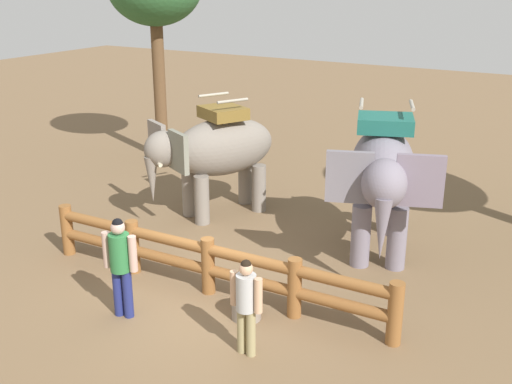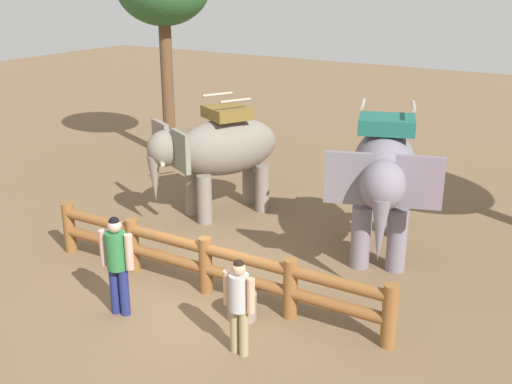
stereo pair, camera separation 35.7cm
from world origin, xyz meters
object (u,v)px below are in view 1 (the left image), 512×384
(tourist_woman_in_black, at_px, (120,261))
(feed_bucket, at_px, (246,306))
(elephant_near_left, at_px, (216,150))
(tourist_man_in_blue, at_px, (246,300))
(log_fence, at_px, (208,262))
(elephant_center, at_px, (382,173))

(tourist_woman_in_black, height_order, feed_bucket, tourist_woman_in_black)
(elephant_near_left, height_order, tourist_man_in_blue, elephant_near_left)
(log_fence, relative_size, tourist_woman_in_black, 4.02)
(log_fence, bearing_deg, elephant_near_left, 121.23)
(tourist_man_in_blue, xyz_separation_m, feed_bucket, (-0.52, 0.88, -0.68))
(tourist_woman_in_black, distance_m, feed_bucket, 2.20)
(elephant_near_left, bearing_deg, elephant_center, -2.69)
(elephant_near_left, relative_size, feed_bucket, 6.70)
(tourist_man_in_blue, height_order, feed_bucket, tourist_man_in_blue)
(tourist_man_in_blue, bearing_deg, elephant_center, 83.69)
(elephant_near_left, xyz_separation_m, tourist_man_in_blue, (3.57, -4.60, -0.68))
(elephant_near_left, xyz_separation_m, elephant_center, (4.05, -0.19, 0.15))
(elephant_center, bearing_deg, tourist_man_in_blue, -96.31)
(log_fence, relative_size, elephant_near_left, 2.14)
(log_fence, distance_m, feed_bucket, 1.19)
(elephant_center, relative_size, tourist_woman_in_black, 2.10)
(elephant_near_left, distance_m, elephant_center, 4.06)
(tourist_man_in_blue, bearing_deg, log_fence, 140.36)
(tourist_woman_in_black, xyz_separation_m, feed_bucket, (1.82, 0.96, -0.79))
(tourist_woman_in_black, height_order, tourist_man_in_blue, tourist_woman_in_black)
(elephant_near_left, height_order, elephant_center, elephant_center)
(elephant_near_left, xyz_separation_m, tourist_woman_in_black, (1.22, -4.68, -0.57))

